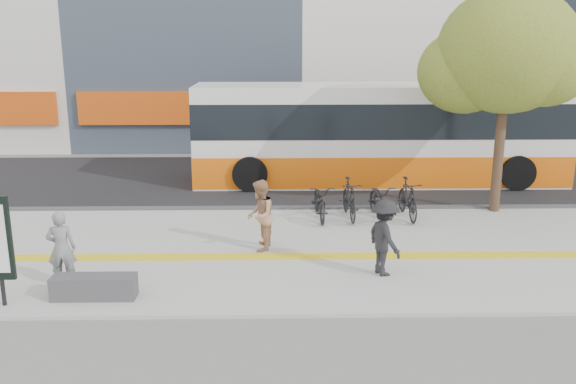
{
  "coord_description": "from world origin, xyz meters",
  "views": [
    {
      "loc": [
        0.94,
        -12.18,
        4.99
      ],
      "look_at": [
        1.19,
        2.0,
        1.35
      ],
      "focal_mm": 38.11,
      "sensor_mm": 36.0,
      "label": 1
    }
  ],
  "objects_px": {
    "bench": "(94,287)",
    "pedestrian_dark": "(385,237)",
    "pedestrian_tan": "(260,215)",
    "seated_woman": "(61,248)",
    "street_tree": "(505,53)",
    "bus": "(379,137)"
  },
  "relations": [
    {
      "from": "pedestrian_tan",
      "to": "pedestrian_dark",
      "type": "xyz_separation_m",
      "value": [
        2.65,
        -1.57,
        -0.02
      ]
    },
    {
      "from": "street_tree",
      "to": "bus",
      "type": "height_order",
      "value": "street_tree"
    },
    {
      "from": "seated_woman",
      "to": "pedestrian_tan",
      "type": "bearing_deg",
      "value": -160.85
    },
    {
      "from": "bench",
      "to": "bus",
      "type": "xyz_separation_m",
      "value": [
        7.02,
        9.7,
        1.32
      ]
    },
    {
      "from": "pedestrian_tan",
      "to": "bench",
      "type": "bearing_deg",
      "value": -43.2
    },
    {
      "from": "street_tree",
      "to": "pedestrian_tan",
      "type": "height_order",
      "value": "street_tree"
    },
    {
      "from": "street_tree",
      "to": "seated_woman",
      "type": "relative_size",
      "value": 4.05
    },
    {
      "from": "pedestrian_tan",
      "to": "seated_woman",
      "type": "bearing_deg",
      "value": -56.59
    },
    {
      "from": "pedestrian_tan",
      "to": "pedestrian_dark",
      "type": "height_order",
      "value": "pedestrian_tan"
    },
    {
      "from": "bus",
      "to": "seated_woman",
      "type": "xyz_separation_m",
      "value": [
        -7.82,
        -9.04,
        -0.77
      ]
    },
    {
      "from": "seated_woman",
      "to": "pedestrian_dark",
      "type": "xyz_separation_m",
      "value": [
        6.57,
        0.45,
        0.04
      ]
    },
    {
      "from": "bench",
      "to": "seated_woman",
      "type": "bearing_deg",
      "value": 140.39
    },
    {
      "from": "bench",
      "to": "pedestrian_tan",
      "type": "height_order",
      "value": "pedestrian_tan"
    },
    {
      "from": "bench",
      "to": "pedestrian_tan",
      "type": "distance_m",
      "value": 4.17
    },
    {
      "from": "street_tree",
      "to": "pedestrian_dark",
      "type": "distance_m",
      "value": 7.3
    },
    {
      "from": "street_tree",
      "to": "seated_woman",
      "type": "bearing_deg",
      "value": -153.14
    },
    {
      "from": "pedestrian_tan",
      "to": "street_tree",
      "type": "bearing_deg",
      "value": 122.76
    },
    {
      "from": "street_tree",
      "to": "seated_woman",
      "type": "distance_m",
      "value": 12.41
    },
    {
      "from": "bus",
      "to": "pedestrian_tan",
      "type": "relative_size",
      "value": 7.45
    },
    {
      "from": "bench",
      "to": "pedestrian_dark",
      "type": "bearing_deg",
      "value": 10.91
    },
    {
      "from": "street_tree",
      "to": "bus",
      "type": "bearing_deg",
      "value": 126.9
    },
    {
      "from": "bus",
      "to": "pedestrian_tan",
      "type": "distance_m",
      "value": 8.05
    }
  ]
}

